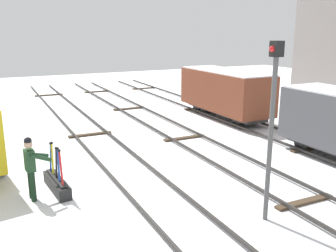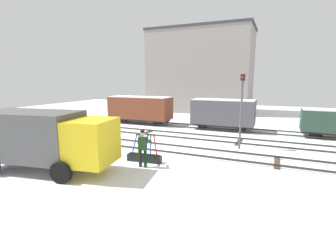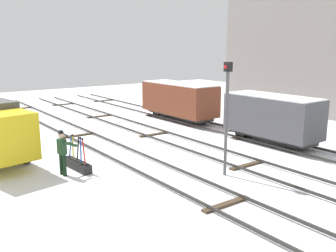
{
  "view_description": "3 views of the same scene",
  "coord_description": "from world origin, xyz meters",
  "px_view_note": "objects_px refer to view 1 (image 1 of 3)",
  "views": [
    {
      "loc": [
        10.56,
        -4.0,
        4.68
      ],
      "look_at": [
        -1.02,
        1.58,
        1.38
      ],
      "focal_mm": 40.58,
      "sensor_mm": 36.0,
      "label": 1
    },
    {
      "loc": [
        5.63,
        -13.1,
        4.1
      ],
      "look_at": [
        -1.01,
        2.19,
        1.02
      ],
      "focal_mm": 26.7,
      "sensor_mm": 36.0,
      "label": 2
    },
    {
      "loc": [
        13.77,
        -8.11,
        4.98
      ],
      "look_at": [
        -1.36,
        2.98,
        0.98
      ],
      "focal_mm": 39.95,
      "sensor_mm": 36.0,
      "label": 3
    }
  ],
  "objects_px": {
    "switch_lever_frame": "(57,183)",
    "signal_post": "(272,117)",
    "rail_worker": "(31,164)",
    "freight_car_back_track": "(225,91)"
  },
  "relations": [
    {
      "from": "switch_lever_frame",
      "to": "rail_worker",
      "type": "height_order",
      "value": "rail_worker"
    },
    {
      "from": "signal_post",
      "to": "freight_car_back_track",
      "type": "relative_size",
      "value": 0.74
    },
    {
      "from": "signal_post",
      "to": "freight_car_back_track",
      "type": "bearing_deg",
      "value": 151.31
    },
    {
      "from": "switch_lever_frame",
      "to": "signal_post",
      "type": "relative_size",
      "value": 0.41
    },
    {
      "from": "freight_car_back_track",
      "to": "signal_post",
      "type": "bearing_deg",
      "value": -29.24
    },
    {
      "from": "switch_lever_frame",
      "to": "freight_car_back_track",
      "type": "height_order",
      "value": "freight_car_back_track"
    },
    {
      "from": "signal_post",
      "to": "rail_worker",
      "type": "bearing_deg",
      "value": -126.37
    },
    {
      "from": "switch_lever_frame",
      "to": "freight_car_back_track",
      "type": "relative_size",
      "value": 0.31
    },
    {
      "from": "switch_lever_frame",
      "to": "signal_post",
      "type": "bearing_deg",
      "value": 41.95
    },
    {
      "from": "rail_worker",
      "to": "signal_post",
      "type": "height_order",
      "value": "signal_post"
    }
  ]
}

